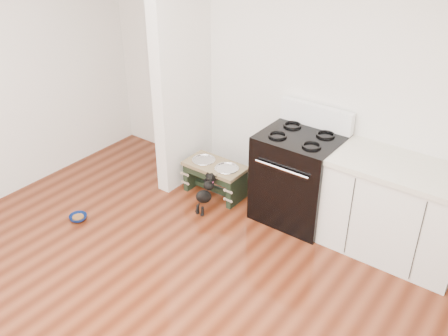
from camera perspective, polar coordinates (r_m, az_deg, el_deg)
ground at (r=4.08m, az=-11.17°, el=-18.27°), size 5.00×5.00×0.00m
room_shell at (r=3.09m, az=-14.06°, el=2.32°), size 5.00×5.00×5.00m
partition_wall at (r=5.33m, az=-4.85°, el=11.66°), size 0.15×0.80×2.70m
oven_range at (r=5.00m, az=8.49°, el=-0.89°), size 0.76×0.69×1.14m
cabinet_run at (r=4.73m, az=19.00°, el=-4.64°), size 1.24×0.64×0.91m
dog_feeder at (r=5.41m, az=-1.06°, el=-0.59°), size 0.67×0.36×0.38m
puppy at (r=5.16m, az=-2.10°, el=-2.75°), size 0.12×0.35×0.41m
floor_bowl at (r=5.33m, az=-16.33°, el=-5.48°), size 0.21×0.21×0.06m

